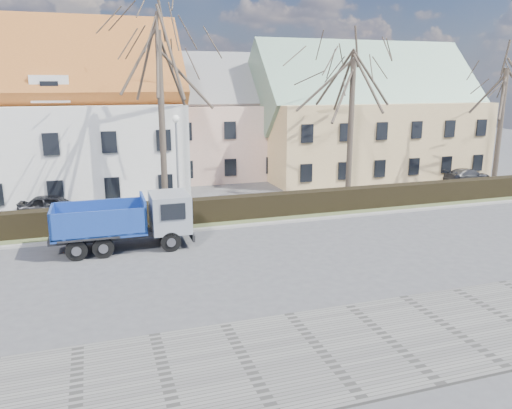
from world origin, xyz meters
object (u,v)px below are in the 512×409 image
object	(u,v)px
streetlight	(178,168)
parked_car_a	(53,206)
dump_truck	(118,222)
cart_frame	(150,228)
parked_car_b	(468,176)

from	to	relation	value
streetlight	parked_car_a	xyz separation A→B (m)	(-6.79, 2.99, -2.32)
dump_truck	streetlight	world-z (taller)	streetlight
dump_truck	cart_frame	world-z (taller)	dump_truck
cart_frame	parked_car_b	world-z (taller)	parked_car_b
dump_truck	streetlight	size ratio (longest dim) A/B	1.10
dump_truck	streetlight	xyz separation A→B (m)	(3.50, 4.21, 1.67)
cart_frame	parked_car_a	xyz separation A→B (m)	(-4.87, 5.30, 0.32)
streetlight	parked_car_a	size ratio (longest dim) A/B	1.55
dump_truck	cart_frame	bearing A→B (deg)	50.76
parked_car_a	parked_car_b	size ratio (longest dim) A/B	0.98
parked_car_a	cart_frame	bearing A→B (deg)	-128.98
streetlight	parked_car_a	distance (m)	7.77
dump_truck	cart_frame	distance (m)	2.66
parked_car_a	parked_car_b	distance (m)	29.76
dump_truck	parked_car_b	distance (m)	27.63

